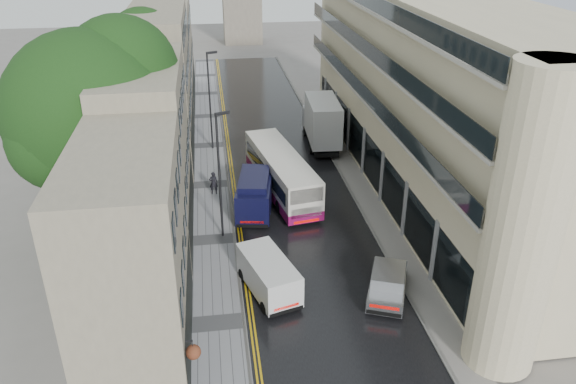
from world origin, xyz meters
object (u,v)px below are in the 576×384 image
object	(u,v)px
tree_far	(125,91)
white_van	(264,297)
cream_bus	(279,193)
navy_van	(237,205)
lamp_post_far	(210,102)
lamp_post_near	(220,178)
pedestrian	(214,183)
silver_hatchback	(369,297)
white_lorry	(311,130)
tree_near	(93,141)

from	to	relation	value
tree_far	white_van	world-z (taller)	tree_far
cream_bus	navy_van	xyz separation A→B (m)	(-2.94, -1.14, -0.09)
lamp_post_far	lamp_post_near	bearing A→B (deg)	-110.04
navy_van	white_van	bearing A→B (deg)	-75.68
tree_far	pedestrian	xyz separation A→B (m)	(6.52, -7.17, -5.23)
silver_hatchback	white_van	world-z (taller)	white_van
white_van	navy_van	world-z (taller)	navy_van
silver_hatchback	lamp_post_far	size ratio (longest dim) A/B	0.51
tree_far	white_lorry	world-z (taller)	tree_far
white_van	pedestrian	size ratio (longest dim) A/B	2.69
lamp_post_far	tree_near	bearing A→B (deg)	-135.89
white_lorry	pedestrian	size ratio (longest dim) A/B	4.80
white_van	lamp_post_near	xyz separation A→B (m)	(-1.86, 8.19, 3.16)
white_van	lamp_post_far	world-z (taller)	lamp_post_far
silver_hatchback	pedestrian	size ratio (longest dim) A/B	2.46
navy_van	lamp_post_near	world-z (taller)	lamp_post_near
cream_bus	white_van	bearing A→B (deg)	-111.13
white_van	navy_van	distance (m)	9.78
tree_far	lamp_post_near	bearing A→B (deg)	-62.64
tree_near	navy_van	size ratio (longest dim) A/B	2.46
lamp_post_near	lamp_post_far	bearing A→B (deg)	67.35
silver_hatchback	lamp_post_far	bearing A→B (deg)	129.40
tree_far	pedestrian	distance (m)	11.02
cream_bus	lamp_post_near	size ratio (longest dim) A/B	1.36
white_van	lamp_post_near	distance (m)	8.98
lamp_post_far	tree_far	bearing A→B (deg)	175.87
cream_bus	white_lorry	xyz separation A→B (m)	(4.19, 10.44, 0.69)
tree_near	silver_hatchback	world-z (taller)	tree_near
white_lorry	navy_van	bearing A→B (deg)	-118.50
tree_near	lamp_post_near	world-z (taller)	tree_near
white_lorry	navy_van	size ratio (longest dim) A/B	1.50
tree_near	cream_bus	world-z (taller)	tree_near
cream_bus	tree_near	bearing A→B (deg)	-178.30
pedestrian	silver_hatchback	bearing A→B (deg)	118.98
lamp_post_far	white_van	bearing A→B (deg)	-105.92
tree_far	navy_van	world-z (taller)	tree_far
lamp_post_near	white_lorry	bearing A→B (deg)	34.28
silver_hatchback	pedestrian	distance (m)	16.73
white_van	lamp_post_far	size ratio (longest dim) A/B	0.56
cream_bus	navy_van	distance (m)	3.16
silver_hatchback	white_van	distance (m)	5.49
white_lorry	navy_van	distance (m)	13.62
white_van	silver_hatchback	bearing A→B (deg)	-21.05
tree_far	pedestrian	world-z (taller)	tree_far
white_lorry	silver_hatchback	bearing A→B (deg)	-89.20
lamp_post_near	tree_near	bearing A→B (deg)	153.27
lamp_post_far	pedestrian	bearing A→B (deg)	-111.82
tree_far	pedestrian	size ratio (longest dim) A/B	7.08
lamp_post_near	lamp_post_far	distance (m)	15.41
cream_bus	lamp_post_near	xyz separation A→B (m)	(-4.02, -2.69, 2.70)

